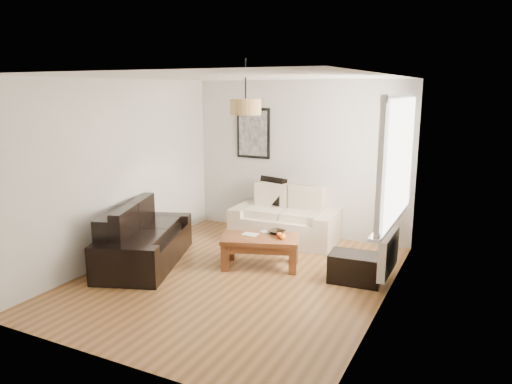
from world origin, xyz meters
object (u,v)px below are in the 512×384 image
at_px(loveseat_cream, 285,216).
at_px(coffee_table, 261,252).
at_px(ottoman, 355,268).
at_px(sofa_leather, 145,236).

xyz_separation_m(loveseat_cream, coffee_table, (0.16, -1.26, -0.20)).
height_order(coffee_table, ottoman, coffee_table).
distance_m(coffee_table, ottoman, 1.34).
xyz_separation_m(sofa_leather, ottoman, (2.88, 0.66, -0.21)).
bearing_deg(loveseat_cream, coffee_table, -85.51).
distance_m(loveseat_cream, ottoman, 1.94).
xyz_separation_m(coffee_table, ottoman, (1.34, 0.05, -0.03)).
bearing_deg(ottoman, sofa_leather, -167.17).
bearing_deg(ottoman, coffee_table, -177.81).
bearing_deg(loveseat_cream, ottoman, -41.57).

